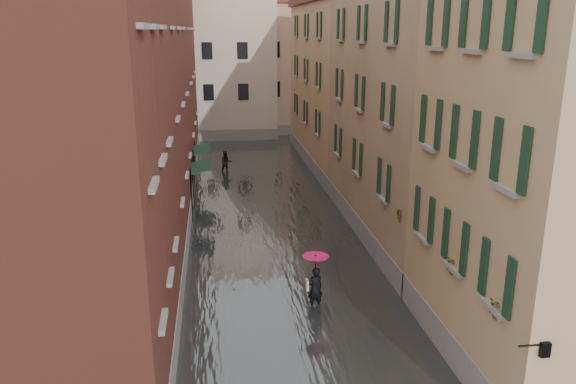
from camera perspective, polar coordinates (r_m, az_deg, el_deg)
ground at (r=18.91m, az=1.58°, el=-14.75°), size 120.00×120.00×0.00m
floodwater at (r=30.67m, az=-2.25°, el=-2.12°), size 10.00×60.00×0.20m
building_left_near at (r=15.02m, az=-24.29°, el=2.37°), size 6.00×8.00×13.00m
building_left_mid at (r=25.62m, az=-17.46°, el=7.66°), size 6.00×14.00×12.50m
building_left_far at (r=40.33m, az=-14.06°, el=11.84°), size 6.00×16.00×14.00m
building_right_near at (r=17.45m, az=26.21°, el=1.36°), size 6.00×8.00×11.50m
building_right_mid at (r=26.99m, az=13.58°, el=8.88°), size 6.00×14.00×13.00m
building_right_far at (r=41.34m, az=6.05°, el=10.57°), size 6.00×16.00×11.50m
building_end_cream at (r=54.10m, az=-8.13°, el=12.60°), size 12.00×9.00×13.00m
building_end_pink at (r=56.79m, az=1.23°, el=12.41°), size 10.00×9.00×12.00m
awning_near at (r=30.98m, az=-8.94°, el=2.42°), size 1.09×2.73×2.80m
awning_far at (r=35.61m, az=-8.80°, el=4.23°), size 1.09×2.93×2.80m
wall_lantern at (r=13.91m, az=24.47°, el=-14.25°), size 0.71×0.22×0.35m
window_planters at (r=17.42m, az=15.88°, el=-5.35°), size 0.59×8.05×0.84m
pedestrian_main at (r=20.18m, az=2.77°, el=-8.59°), size 0.97×0.97×2.06m
pedestrian_far at (r=39.33m, az=-6.31°, el=2.98°), size 0.85×0.69×1.62m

